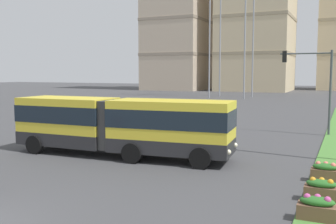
{
  "coord_description": "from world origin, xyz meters",
  "views": [
    {
      "loc": [
        9.7,
        -7.15,
        4.37
      ],
      "look_at": [
        0.74,
        12.42,
        2.2
      ],
      "focal_mm": 41.98,
      "sensor_mm": 36.0,
      "label": 1
    }
  ],
  "objects_px": {
    "flower_planter_3": "(325,171)",
    "apartment_tower_west": "(177,6)",
    "car_black_sedan": "(146,115)",
    "articulated_bus": "(120,125)",
    "flower_planter_1": "(317,208)",
    "flower_planter_2": "(321,189)",
    "traffic_light_far_right": "(313,77)"
  },
  "relations": [
    {
      "from": "flower_planter_3",
      "to": "apartment_tower_west",
      "type": "height_order",
      "value": "apartment_tower_west"
    },
    {
      "from": "flower_planter_3",
      "to": "car_black_sedan",
      "type": "bearing_deg",
      "value": 138.83
    },
    {
      "from": "articulated_bus",
      "to": "car_black_sedan",
      "type": "xyz_separation_m",
      "value": [
        -5.04,
        12.39,
        -0.9
      ]
    },
    {
      "from": "flower_planter_1",
      "to": "apartment_tower_west",
      "type": "relative_size",
      "value": 0.03
    },
    {
      "from": "car_black_sedan",
      "to": "flower_planter_1",
      "type": "height_order",
      "value": "car_black_sedan"
    },
    {
      "from": "car_black_sedan",
      "to": "flower_planter_2",
      "type": "height_order",
      "value": "car_black_sedan"
    },
    {
      "from": "car_black_sedan",
      "to": "flower_planter_2",
      "type": "relative_size",
      "value": 4.17
    },
    {
      "from": "apartment_tower_west",
      "to": "flower_planter_1",
      "type": "bearing_deg",
      "value": -64.1
    },
    {
      "from": "articulated_bus",
      "to": "flower_planter_2",
      "type": "bearing_deg",
      "value": -18.82
    },
    {
      "from": "car_black_sedan",
      "to": "flower_planter_3",
      "type": "bearing_deg",
      "value": -41.17
    },
    {
      "from": "flower_planter_2",
      "to": "flower_planter_3",
      "type": "distance_m",
      "value": 2.64
    },
    {
      "from": "articulated_bus",
      "to": "traffic_light_far_right",
      "type": "height_order",
      "value": "traffic_light_far_right"
    },
    {
      "from": "articulated_bus",
      "to": "flower_planter_3",
      "type": "distance_m",
      "value": 10.13
    },
    {
      "from": "car_black_sedan",
      "to": "traffic_light_far_right",
      "type": "distance_m",
      "value": 13.95
    },
    {
      "from": "articulated_bus",
      "to": "car_black_sedan",
      "type": "height_order",
      "value": "articulated_bus"
    },
    {
      "from": "flower_planter_2",
      "to": "traffic_light_far_right",
      "type": "bearing_deg",
      "value": 95.73
    },
    {
      "from": "flower_planter_2",
      "to": "flower_planter_3",
      "type": "bearing_deg",
      "value": 90.0
    },
    {
      "from": "flower_planter_2",
      "to": "apartment_tower_west",
      "type": "distance_m",
      "value": 89.92
    },
    {
      "from": "flower_planter_3",
      "to": "flower_planter_2",
      "type": "bearing_deg",
      "value": -90.0
    },
    {
      "from": "articulated_bus",
      "to": "flower_planter_3",
      "type": "xyz_separation_m",
      "value": [
        10.02,
        -0.78,
        -1.23
      ]
    },
    {
      "from": "car_black_sedan",
      "to": "flower_planter_3",
      "type": "relative_size",
      "value": 4.17
    },
    {
      "from": "car_black_sedan",
      "to": "articulated_bus",
      "type": "bearing_deg",
      "value": -67.86
    },
    {
      "from": "articulated_bus",
      "to": "car_black_sedan",
      "type": "relative_size",
      "value": 2.61
    },
    {
      "from": "car_black_sedan",
      "to": "apartment_tower_west",
      "type": "distance_m",
      "value": 69.98
    },
    {
      "from": "flower_planter_1",
      "to": "apartment_tower_west",
      "type": "bearing_deg",
      "value": 115.9
    },
    {
      "from": "flower_planter_1",
      "to": "flower_planter_3",
      "type": "bearing_deg",
      "value": 90.0
    },
    {
      "from": "flower_planter_2",
      "to": "articulated_bus",
      "type": "bearing_deg",
      "value": 161.18
    },
    {
      "from": "flower_planter_2",
      "to": "apartment_tower_west",
      "type": "relative_size",
      "value": 0.03
    },
    {
      "from": "articulated_bus",
      "to": "flower_planter_3",
      "type": "height_order",
      "value": "articulated_bus"
    },
    {
      "from": "car_black_sedan",
      "to": "flower_planter_3",
      "type": "xyz_separation_m",
      "value": [
        15.06,
        -13.17,
        -0.33
      ]
    },
    {
      "from": "articulated_bus",
      "to": "apartment_tower_west",
      "type": "height_order",
      "value": "apartment_tower_west"
    },
    {
      "from": "flower_planter_3",
      "to": "traffic_light_far_right",
      "type": "height_order",
      "value": "traffic_light_far_right"
    }
  ]
}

